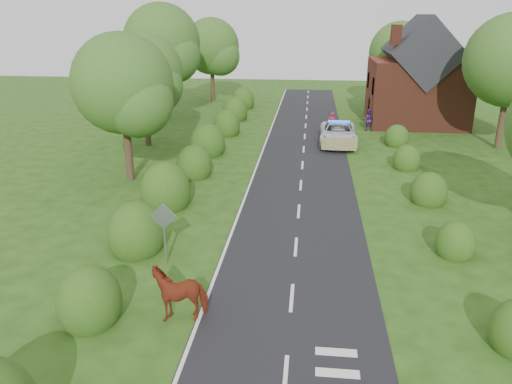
# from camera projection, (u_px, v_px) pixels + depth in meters

# --- Properties ---
(ground) EXTENTS (120.00, 120.00, 0.00)m
(ground) POSITION_uv_depth(u_px,v_px,m) (292.00, 298.00, 17.15)
(ground) COLOR #264312
(road) EXTENTS (6.00, 70.00, 0.02)m
(road) POSITION_uv_depth(u_px,v_px,m) (302.00, 170.00, 31.18)
(road) COLOR black
(road) RESTS_ON ground
(road_markings) EXTENTS (4.96, 70.00, 0.01)m
(road_markings) POSITION_uv_depth(u_px,v_px,m) (274.00, 179.00, 29.40)
(road_markings) COLOR white
(road_markings) RESTS_ON road
(hedgerow_left) EXTENTS (2.75, 50.41, 3.00)m
(hedgerow_left) POSITION_uv_depth(u_px,v_px,m) (187.00, 171.00, 28.51)
(hedgerow_left) COLOR #1F441A
(hedgerow_left) RESTS_ON ground
(hedgerow_right) EXTENTS (2.10, 45.78, 2.10)m
(hedgerow_right) POSITION_uv_depth(u_px,v_px,m) (424.00, 185.00, 26.77)
(hedgerow_right) COLOR #1F441A
(hedgerow_right) RESTS_ON ground
(tree_left_a) EXTENTS (5.74, 5.60, 8.38)m
(tree_left_a) POSITION_uv_depth(u_px,v_px,m) (126.00, 88.00, 27.45)
(tree_left_a) COLOR #332316
(tree_left_a) RESTS_ON ground
(tree_left_b) EXTENTS (5.74, 5.60, 8.07)m
(tree_left_b) POSITION_uv_depth(u_px,v_px,m) (146.00, 76.00, 35.19)
(tree_left_b) COLOR #332316
(tree_left_b) RESTS_ON ground
(tree_left_c) EXTENTS (6.97, 6.80, 10.22)m
(tree_left_c) POSITION_uv_depth(u_px,v_px,m) (165.00, 46.00, 44.16)
(tree_left_c) COLOR #332316
(tree_left_c) RESTS_ON ground
(tree_left_d) EXTENTS (6.15, 6.00, 8.89)m
(tree_left_d) POSITION_uv_depth(u_px,v_px,m) (214.00, 49.00, 53.58)
(tree_left_d) COLOR #332316
(tree_left_d) RESTS_ON ground
(tree_right_c) EXTENTS (6.15, 6.00, 8.58)m
(tree_right_c) POSITION_uv_depth(u_px,v_px,m) (402.00, 55.00, 49.79)
(tree_right_c) COLOR #332316
(tree_right_c) RESTS_ON ground
(road_sign) EXTENTS (1.06, 0.08, 2.53)m
(road_sign) POSITION_uv_depth(u_px,v_px,m) (164.00, 225.00, 18.98)
(road_sign) COLOR gray
(road_sign) RESTS_ON ground
(house) EXTENTS (8.00, 7.40, 9.17)m
(house) POSITION_uv_depth(u_px,v_px,m) (418.00, 80.00, 42.95)
(house) COLOR brown
(house) RESTS_ON ground
(cow) EXTENTS (2.29, 1.61, 1.47)m
(cow) POSITION_uv_depth(u_px,v_px,m) (180.00, 294.00, 16.00)
(cow) COLOR maroon
(cow) RESTS_ON ground
(police_van) EXTENTS (2.82, 5.93, 1.77)m
(police_van) POSITION_uv_depth(u_px,v_px,m) (338.00, 133.00, 37.11)
(police_van) COLOR silver
(police_van) RESTS_ON ground
(pedestrian_red) EXTENTS (0.74, 0.60, 1.74)m
(pedestrian_red) POSITION_uv_depth(u_px,v_px,m) (332.00, 123.00, 40.42)
(pedestrian_red) COLOR maroon
(pedestrian_red) RESTS_ON ground
(pedestrian_purple) EXTENTS (0.90, 0.71, 1.82)m
(pedestrian_purple) POSITION_uv_depth(u_px,v_px,m) (368.00, 120.00, 41.36)
(pedestrian_purple) COLOR #3E1B51
(pedestrian_purple) RESTS_ON ground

